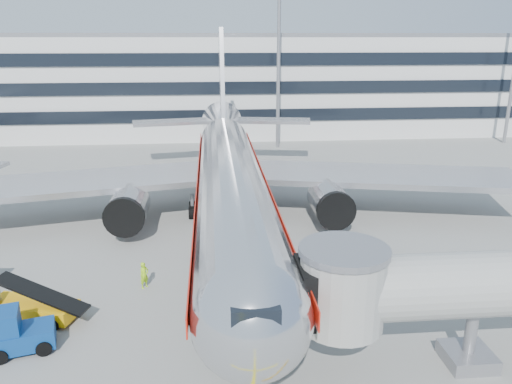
{
  "coord_description": "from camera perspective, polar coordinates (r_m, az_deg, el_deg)",
  "views": [
    {
      "loc": [
        -1.41,
        -27.4,
        14.9
      ],
      "look_at": [
        1.79,
        7.69,
        4.0
      ],
      "focal_mm": 35.0,
      "sensor_mm": 36.0,
      "label": 1
    }
  ],
  "objects": [
    {
      "name": "ground",
      "position": [
        31.22,
        -2.03,
        -11.33
      ],
      "size": [
        180.0,
        180.0,
        0.0
      ],
      "primitive_type": "plane",
      "color": "gray",
      "rests_on": "ground"
    },
    {
      "name": "lead_in_line",
      "position": [
        40.28,
        -2.85,
        -4.53
      ],
      "size": [
        0.25,
        70.0,
        0.01
      ],
      "primitive_type": "cube",
      "color": "yellow",
      "rests_on": "ground"
    },
    {
      "name": "main_jet",
      "position": [
        40.58,
        -3.04,
        1.92
      ],
      "size": [
        50.95,
        48.7,
        16.06
      ],
      "color": "silver",
      "rests_on": "ground"
    },
    {
      "name": "jet_bridge",
      "position": [
        26.13,
        27.2,
        -9.82
      ],
      "size": [
        17.8,
        4.5,
        7.0
      ],
      "color": "silver",
      "rests_on": "ground"
    },
    {
      "name": "terminal",
      "position": [
        85.66,
        -4.35,
        12.38
      ],
      "size": [
        150.0,
        24.25,
        15.6
      ],
      "color": "silver",
      "rests_on": "ground"
    },
    {
      "name": "light_mast_centre",
      "position": [
        70.04,
        2.62,
        17.15
      ],
      "size": [
        2.4,
        1.2,
        25.45
      ],
      "color": "gray",
      "rests_on": "ground"
    },
    {
      "name": "belt_loader",
      "position": [
        30.79,
        -24.14,
        -11.93
      ],
      "size": [
        5.23,
        3.09,
        2.44
      ],
      "color": "#EEA80A",
      "rests_on": "ground"
    },
    {
      "name": "baggage_tug",
      "position": [
        28.1,
        -25.66,
        -14.35
      ],
      "size": [
        3.4,
        2.61,
        2.29
      ],
      "color": "navy",
      "rests_on": "ground"
    },
    {
      "name": "ramp_worker",
      "position": [
        32.06,
        -12.66,
        -9.26
      ],
      "size": [
        0.72,
        0.72,
        1.7
      ],
      "primitive_type": "imported",
      "rotation": [
        0.0,
        0.0,
        0.78
      ],
      "color": "#9FDC17",
      "rests_on": "ground"
    }
  ]
}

